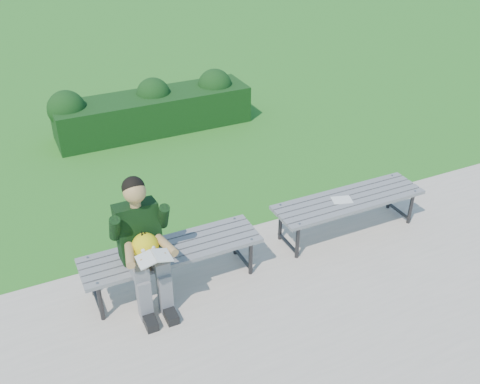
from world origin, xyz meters
The scene contains 7 objects.
ground centered at (0.00, 0.00, 0.00)m, with size 80.00×80.00×0.00m.
walkway centered at (0.00, -1.75, 0.01)m, with size 30.00×3.50×0.02m.
hedge centered at (0.37, 3.23, 0.37)m, with size 3.20×0.80×0.86m.
bench_left centered at (-0.61, -0.58, 0.42)m, with size 1.80×0.50×0.46m.
bench_right centered at (1.53, -0.56, 0.42)m, with size 1.80×0.50×0.46m.
seated_boy centered at (-0.91, -0.68, 0.71)m, with size 0.56×0.76×1.31m.
paper_sheet centered at (1.43, -0.56, 0.47)m, with size 0.26×0.22×0.01m.
Camera 1 is at (-1.82, -4.69, 3.67)m, focal length 40.00 mm.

